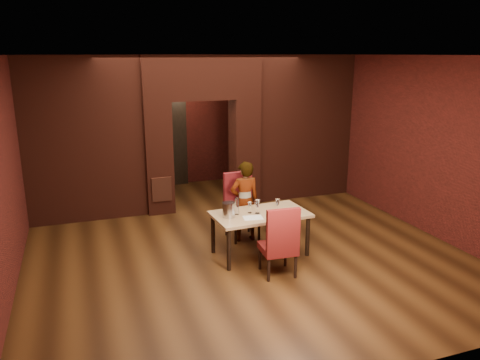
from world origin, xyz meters
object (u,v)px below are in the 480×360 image
object	(u,v)px
dining_table	(260,234)
water_bottle	(237,206)
wine_bucket	(229,210)
person_seated	(245,201)
potted_plant	(271,220)
wine_glass_b	(257,207)
wine_glass_a	(250,208)
chair_near	(278,240)
chair_far	(243,207)
wine_glass_c	(277,205)

from	to	relation	value
dining_table	water_bottle	world-z (taller)	water_bottle
wine_bucket	dining_table	bearing A→B (deg)	1.97
person_seated	potted_plant	xyz separation A→B (m)	(0.62, 0.28, -0.51)
dining_table	wine_glass_b	size ratio (longest dim) A/B	6.69
wine_glass_a	wine_bucket	distance (m)	0.39
chair_near	wine_bucket	bearing A→B (deg)	-49.98
chair_near	person_seated	distance (m)	1.42
wine_glass_b	wine_glass_a	bearing A→B (deg)	147.97
potted_plant	chair_far	bearing A→B (deg)	-164.66
chair_far	wine_glass_c	size ratio (longest dim) A/B	6.02
dining_table	wine_glass_c	xyz separation A→B (m)	(0.31, 0.01, 0.46)
dining_table	potted_plant	size ratio (longest dim) A/B	3.75
wine_glass_b	wine_glass_c	distance (m)	0.37
dining_table	wine_glass_a	bearing A→B (deg)	157.49
person_seated	potted_plant	distance (m)	0.85
water_bottle	wine_glass_c	bearing A→B (deg)	-3.88
water_bottle	wine_bucket	bearing A→B (deg)	-154.16
wine_glass_b	wine_glass_c	bearing A→B (deg)	3.97
wine_glass_b	wine_bucket	distance (m)	0.49
chair_near	potted_plant	size ratio (longest dim) A/B	2.67
dining_table	wine_glass_a	size ratio (longest dim) A/B	8.33
wine_glass_b	potted_plant	size ratio (longest dim) A/B	0.56
chair_near	wine_glass_a	bearing A→B (deg)	-75.73
potted_plant	wine_glass_c	bearing A→B (deg)	-107.14
wine_glass_a	wine_glass_c	xyz separation A→B (m)	(0.47, -0.04, 0.01)
wine_glass_c	water_bottle	distance (m)	0.69
wine_glass_b	water_bottle	xyz separation A→B (m)	(-0.32, 0.07, 0.03)
dining_table	wine_glass_c	bearing A→B (deg)	-0.60
wine_glass_a	wine_glass_b	bearing A→B (deg)	-32.03
wine_glass_b	water_bottle	bearing A→B (deg)	167.48
person_seated	wine_glass_b	world-z (taller)	person_seated
chair_near	wine_bucket	world-z (taller)	chair_near
person_seated	wine_glass_a	world-z (taller)	person_seated
wine_glass_a	wine_glass_b	world-z (taller)	wine_glass_b
chair_near	wine_glass_a	world-z (taller)	chair_near
chair_far	wine_glass_a	world-z (taller)	chair_far
wine_glass_c	potted_plant	xyz separation A→B (m)	(0.29, 0.93, -0.61)
water_bottle	chair_far	bearing A→B (deg)	63.59
chair_far	chair_near	world-z (taller)	chair_far
person_seated	wine_bucket	size ratio (longest dim) A/B	5.91
person_seated	wine_glass_b	size ratio (longest dim) A/B	6.25
water_bottle	chair_near	bearing A→B (deg)	-66.01
chair_near	wine_glass_c	size ratio (longest dim) A/B	5.62
dining_table	water_bottle	xyz separation A→B (m)	(-0.38, 0.06, 0.50)
wine_glass_a	wine_bucket	bearing A→B (deg)	-169.03
chair_far	person_seated	world-z (taller)	person_seated
chair_far	wine_glass_b	bearing A→B (deg)	-95.17
dining_table	wine_glass_c	world-z (taller)	wine_glass_c
chair_near	wine_glass_b	world-z (taller)	chair_near
dining_table	water_bottle	bearing A→B (deg)	167.46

